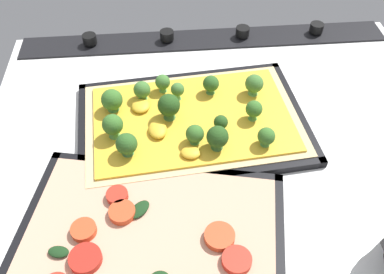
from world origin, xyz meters
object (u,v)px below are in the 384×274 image
Objects in this scene: broccoli_pizza at (188,118)px; baking_tray_back at (150,239)px; baking_tray_front at (192,124)px; veggie_pizza_back at (149,239)px.

baking_tray_back is (6.67, 20.50, -1.62)cm from broccoli_pizza.
baking_tray_back is at bearing 71.97° from broccoli_pizza.
broccoli_pizza is at bearing 14.90° from baking_tray_front.
veggie_pizza_back is at bearing 70.32° from baking_tray_front.
veggie_pizza_back is (7.52, 21.03, 0.73)cm from baking_tray_front.
broccoli_pizza is at bearing -108.03° from baking_tray_back.
veggie_pizza_back reaches higher than baking_tray_front.
veggie_pizza_back is at bearing 71.99° from broccoli_pizza.
baking_tray_front is at bearing -165.10° from broccoli_pizza.
broccoli_pizza reaches higher than baking_tray_front.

